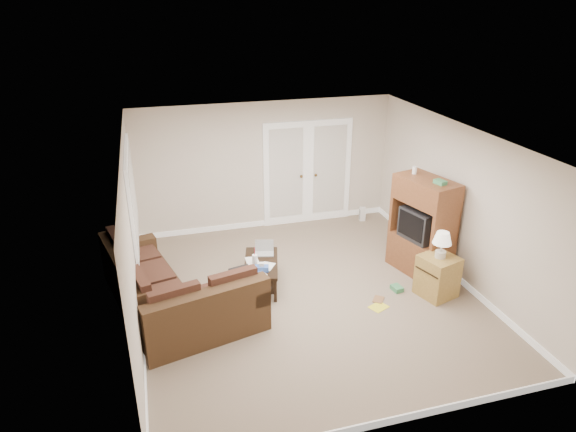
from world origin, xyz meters
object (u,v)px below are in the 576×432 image
object	(u,v)px
sectional_sofa	(169,296)
side_cabinet	(438,273)
tv_armoire	(422,226)
coffee_table	(262,272)

from	to	relation	value
sectional_sofa	side_cabinet	bearing A→B (deg)	-22.04
sectional_sofa	tv_armoire	xyz separation A→B (m)	(4.13, 0.20, 0.51)
side_cabinet	sectional_sofa	bearing A→B (deg)	155.08
tv_armoire	coffee_table	bearing A→B (deg)	159.64
coffee_table	tv_armoire	distance (m)	2.73
coffee_table	side_cabinet	world-z (taller)	side_cabinet
coffee_table	tv_armoire	world-z (taller)	tv_armoire
sectional_sofa	tv_armoire	size ratio (longest dim) A/B	1.58
coffee_table	tv_armoire	size ratio (longest dim) A/B	0.65
coffee_table	side_cabinet	xyz separation A→B (m)	(2.54, -1.02, 0.15)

